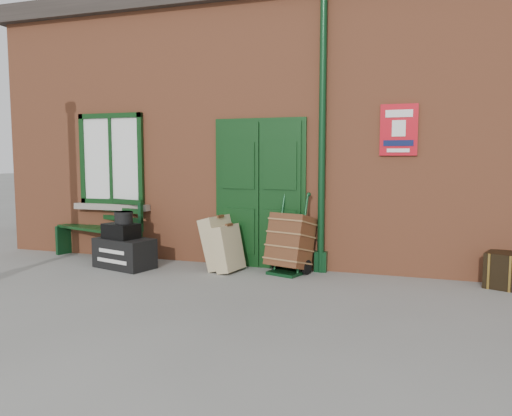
% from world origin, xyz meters
% --- Properties ---
extents(ground, '(80.00, 80.00, 0.00)m').
position_xyz_m(ground, '(0.00, 0.00, 0.00)').
color(ground, gray).
rests_on(ground, ground).
extents(station_building, '(10.30, 4.30, 4.36)m').
position_xyz_m(station_building, '(-0.00, 3.49, 2.16)').
color(station_building, '#AF5C38').
rests_on(station_building, ground).
extents(bench, '(1.74, 0.99, 1.03)m').
position_xyz_m(bench, '(-3.05, 1.33, 0.52)').
color(bench, black).
rests_on(bench, ground).
extents(houdini_trunk, '(1.00, 0.71, 0.45)m').
position_xyz_m(houdini_trunk, '(-2.24, 0.77, 0.23)').
color(houdini_trunk, black).
rests_on(houdini_trunk, ground).
extents(strongbox, '(0.57, 0.48, 0.23)m').
position_xyz_m(strongbox, '(-2.29, 0.77, 0.56)').
color(strongbox, black).
rests_on(strongbox, houdini_trunk).
extents(hatbox, '(0.33, 0.33, 0.18)m').
position_xyz_m(hatbox, '(-2.26, 0.80, 0.77)').
color(hatbox, black).
rests_on(hatbox, strongbox).
extents(suitcase_back, '(0.52, 0.63, 0.81)m').
position_xyz_m(suitcase_back, '(-0.83, 1.12, 0.41)').
color(suitcase_back, tan).
rests_on(suitcase_back, ground).
extents(suitcase_front, '(0.42, 0.56, 0.69)m').
position_xyz_m(suitcase_front, '(-0.65, 1.02, 0.35)').
color(suitcase_front, tan).
rests_on(suitcase_front, ground).
extents(porter_trolley, '(0.71, 0.74, 1.15)m').
position_xyz_m(porter_trolley, '(0.24, 1.23, 0.44)').
color(porter_trolley, '#0D3418').
rests_on(porter_trolley, ground).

